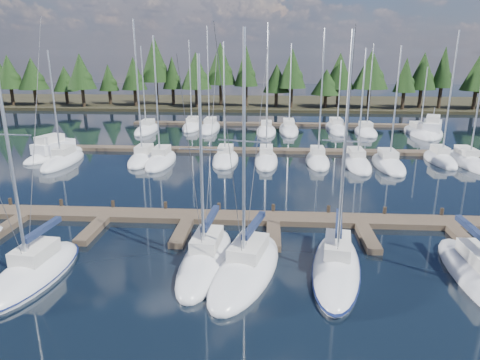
# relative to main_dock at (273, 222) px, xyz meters

# --- Properties ---
(ground) EXTENTS (260.00, 260.00, 0.00)m
(ground) POSITION_rel_main_dock_xyz_m (0.00, 12.64, -0.20)
(ground) COLOR black
(ground) RESTS_ON ground
(far_shore) EXTENTS (220.00, 30.00, 0.60)m
(far_shore) POSITION_rel_main_dock_xyz_m (0.00, 72.64, 0.10)
(far_shore) COLOR black
(far_shore) RESTS_ON ground
(main_dock) EXTENTS (44.00, 6.13, 0.90)m
(main_dock) POSITION_rel_main_dock_xyz_m (0.00, 0.00, 0.00)
(main_dock) COLOR brown
(main_dock) RESTS_ON ground
(back_docks) EXTENTS (50.00, 21.80, 0.40)m
(back_docks) POSITION_rel_main_dock_xyz_m (0.00, 32.23, -0.00)
(back_docks) COLOR brown
(back_docks) RESTS_ON ground
(front_sailboat_1) EXTENTS (3.61, 8.06, 14.16)m
(front_sailboat_1) POSITION_rel_main_dock_xyz_m (-12.79, -8.22, 0.09)
(front_sailboat_1) COLOR silver
(front_sailboat_1) RESTS_ON ground
(front_sailboat_2) EXTENTS (3.22, 8.78, 12.29)m
(front_sailboat_2) POSITION_rel_main_dock_xyz_m (-3.85, -6.13, 0.08)
(front_sailboat_2) COLOR silver
(front_sailboat_2) RESTS_ON ground
(front_sailboat_3) EXTENTS (4.99, 9.32, 13.44)m
(front_sailboat_3) POSITION_rel_main_dock_xyz_m (-1.51, -6.99, 0.08)
(front_sailboat_3) COLOR silver
(front_sailboat_3) RESTS_ON ground
(front_sailboat_4) EXTENTS (4.09, 9.82, 13.36)m
(front_sailboat_4) POSITION_rel_main_dock_xyz_m (3.41, -6.39, 0.08)
(front_sailboat_4) COLOR silver
(front_sailboat_4) RESTS_ON ground
(back_sailboat_rows) EXTENTS (46.72, 33.28, 16.35)m
(back_sailboat_rows) POSITION_rel_main_dock_xyz_m (0.97, 27.55, 0.06)
(back_sailboat_rows) COLOR silver
(back_sailboat_rows) RESTS_ON ground
(motor_yacht_left) EXTENTS (5.40, 9.01, 4.27)m
(motor_yacht_left) POSITION_rel_main_dock_xyz_m (-24.98, 18.49, 0.27)
(motor_yacht_left) COLOR silver
(motor_yacht_left) RESTS_ON ground
(motor_yacht_right) EXTENTS (6.43, 10.08, 4.80)m
(motor_yacht_right) POSITION_rel_main_dock_xyz_m (23.13, 35.33, 0.32)
(motor_yacht_right) COLOR silver
(motor_yacht_right) RESTS_ON ground
(tree_line) EXTENTS (184.95, 12.01, 14.30)m
(tree_line) POSITION_rel_main_dock_xyz_m (-2.05, 62.92, 7.40)
(tree_line) COLOR black
(tree_line) RESTS_ON far_shore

